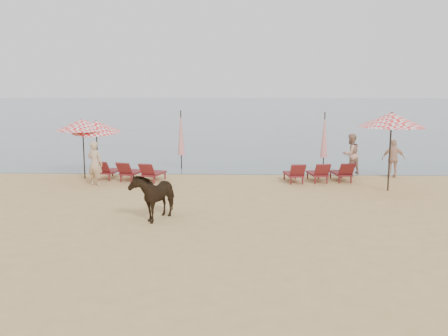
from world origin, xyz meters
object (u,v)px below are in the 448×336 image
at_px(umbrella_open_right, 392,120).
at_px(beachgoer_right_b, 393,159).
at_px(lounger_cluster_left, 130,171).
at_px(beachgoer_right_a, 351,154).
at_px(beachgoer_left, 95,163).
at_px(cow, 154,195).
at_px(lounger_cluster_right, 319,173).
at_px(umbrella_closed_right, 324,135).
at_px(umbrella_open_left_a, 83,125).
at_px(umbrella_closed_left, 181,133).
at_px(umbrella_open_left_b, 96,127).

relative_size(umbrella_open_right, beachgoer_right_b, 1.80).
distance_m(lounger_cluster_left, beachgoer_right_a, 9.09).
height_order(beachgoer_left, beachgoer_right_a, beachgoer_right_a).
bearing_deg(beachgoer_right_b, umbrella_open_right, 76.00).
bearing_deg(cow, beachgoer_right_b, 58.63).
height_order(lounger_cluster_right, umbrella_closed_right, umbrella_closed_right).
height_order(umbrella_open_left_a, cow, umbrella_open_left_a).
xyz_separation_m(lounger_cluster_left, beachgoer_right_a, (8.90, 1.78, 0.48)).
relative_size(umbrella_open_right, cow, 1.76).
height_order(lounger_cluster_left, umbrella_open_left_a, umbrella_open_left_a).
relative_size(umbrella_closed_left, umbrella_closed_right, 1.02).
xyz_separation_m(umbrella_open_left_b, beachgoer_right_a, (10.27, 1.37, -1.23)).
distance_m(umbrella_closed_left, umbrella_closed_right, 6.21).
distance_m(umbrella_open_right, umbrella_closed_right, 4.36).
relative_size(cow, beachgoer_right_b, 1.02).
bearing_deg(lounger_cluster_right, beachgoer_right_a, 41.04).
xyz_separation_m(umbrella_closed_left, beachgoer_left, (-2.73, -3.85, -0.77)).
relative_size(umbrella_open_left_b, beachgoer_right_a, 1.41).
bearing_deg(beachgoer_left, lounger_cluster_left, -117.25).
height_order(umbrella_open_right, beachgoer_left, umbrella_open_right).
height_order(umbrella_open_left_b, umbrella_closed_right, umbrella_closed_right).
relative_size(beachgoer_right_a, beachgoer_right_b, 1.11).
distance_m(lounger_cluster_right, umbrella_open_left_b, 8.84).
xyz_separation_m(umbrella_closed_left, umbrella_closed_right, (6.19, -0.47, -0.02)).
relative_size(umbrella_open_left_a, umbrella_open_left_b, 1.00).
bearing_deg(umbrella_open_right, beachgoer_right_b, 47.91).
xyz_separation_m(umbrella_open_left_a, umbrella_closed_left, (3.59, 2.41, -0.55)).
height_order(umbrella_open_left_b, cow, umbrella_open_left_b).
height_order(umbrella_open_right, umbrella_closed_left, umbrella_open_right).
relative_size(beachgoer_left, beachgoer_right_b, 1.08).
xyz_separation_m(umbrella_closed_right, beachgoer_left, (-8.92, -3.39, -0.74)).
height_order(umbrella_closed_right, beachgoer_right_a, umbrella_closed_right).
bearing_deg(umbrella_closed_right, beachgoer_right_a, -29.54).
distance_m(lounger_cluster_left, umbrella_closed_right, 8.31).
distance_m(umbrella_open_left_a, beachgoer_right_a, 10.98).
bearing_deg(cow, lounger_cluster_right, 66.37).
bearing_deg(umbrella_open_left_a, cow, -68.74).
bearing_deg(cow, lounger_cluster_left, 129.70).
xyz_separation_m(umbrella_open_left_a, beachgoer_right_a, (10.81, 1.36, -1.30)).
relative_size(lounger_cluster_right, beachgoer_right_b, 1.70).
bearing_deg(umbrella_closed_right, umbrella_open_left_a, -168.74).
relative_size(umbrella_open_right, beachgoer_left, 1.67).
height_order(umbrella_open_right, beachgoer_right_b, umbrella_open_right).
relative_size(cow, beachgoer_left, 0.94).
bearing_deg(umbrella_open_left_a, umbrella_open_left_b, -11.84).
height_order(umbrella_closed_left, cow, umbrella_closed_left).
relative_size(umbrella_open_right, umbrella_closed_left, 1.06).
xyz_separation_m(umbrella_closed_right, cow, (-5.95, -7.95, -0.91)).
xyz_separation_m(umbrella_open_right, beachgoer_right_b, (0.95, 2.63, -1.73)).
relative_size(lounger_cluster_left, beachgoer_right_b, 1.77).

